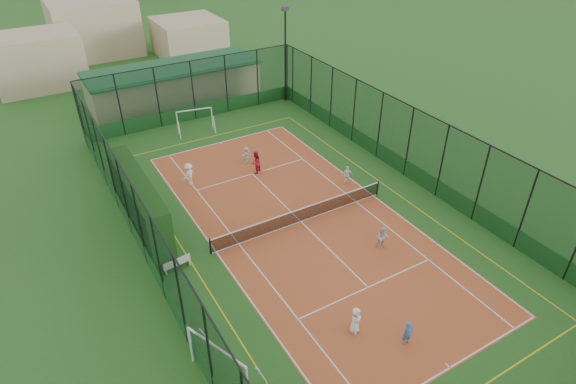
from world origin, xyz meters
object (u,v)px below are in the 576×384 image
(white_bench, at_px, (176,263))
(child_far_left, at_px, (189,174))
(futsal_goal_near, at_px, (218,364))
(child_far_right, at_px, (347,175))
(child_near_left, at_px, (355,320))
(child_far_back, at_px, (246,155))
(floodlight_ne, at_px, (285,56))
(futsal_goal_far, at_px, (195,121))
(child_near_right, at_px, (383,237))
(clubhouse, at_px, (174,83))
(child_near_mid, at_px, (408,333))
(coach, at_px, (256,162))

(white_bench, height_order, child_far_left, child_far_left)
(futsal_goal_near, distance_m, child_far_right, 16.57)
(child_far_left, bearing_deg, white_bench, 39.27)
(child_near_left, distance_m, child_far_left, 15.78)
(child_far_right, relative_size, child_far_back, 1.05)
(floodlight_ne, distance_m, futsal_goal_far, 10.18)
(futsal_goal_near, height_order, child_near_right, futsal_goal_near)
(clubhouse, xyz_separation_m, futsal_goal_far, (-0.88, -7.26, -0.65))
(child_near_right, bearing_deg, child_near_left, -107.83)
(child_far_back, bearing_deg, child_near_left, 51.13)
(child_near_mid, bearing_deg, floodlight_ne, 83.16)
(child_far_back, bearing_deg, futsal_goal_near, 30.52)
(futsal_goal_near, distance_m, child_far_back, 17.99)
(clubhouse, height_order, child_far_left, clubhouse)
(child_near_left, bearing_deg, white_bench, 98.88)
(child_near_left, distance_m, child_near_right, 6.30)
(floodlight_ne, bearing_deg, futsal_goal_far, -168.89)
(white_bench, distance_m, child_far_left, 8.44)
(child_far_right, bearing_deg, child_near_mid, 80.04)
(futsal_goal_far, xyz_separation_m, child_near_left, (-1.40, -23.01, -0.22))
(futsal_goal_far, bearing_deg, floodlight_ne, 21.68)
(child_near_left, distance_m, child_far_back, 16.56)
(clubhouse, relative_size, child_near_mid, 11.76)
(child_near_left, relative_size, child_near_right, 1.02)
(child_far_left, bearing_deg, coach, 142.55)
(futsal_goal_far, relative_size, child_near_right, 2.11)
(futsal_goal_near, relative_size, child_far_right, 2.46)
(floodlight_ne, xyz_separation_m, child_far_left, (-12.79, -9.21, -3.35))
(clubhouse, bearing_deg, futsal_goal_near, -106.19)
(child_near_left, xyz_separation_m, child_far_left, (-1.91, 15.66, 0.07))
(child_near_left, xyz_separation_m, child_far_back, (2.67, 16.34, -0.07))
(clubhouse, relative_size, coach, 9.32)
(futsal_goal_far, xyz_separation_m, child_far_right, (5.78, -12.63, -0.27))
(futsal_goal_near, xyz_separation_m, child_far_back, (8.97, 15.59, -0.40))
(child_near_mid, relative_size, child_far_back, 1.04)
(floodlight_ne, relative_size, child_near_right, 6.05)
(clubhouse, xyz_separation_m, child_near_mid, (-0.72, -31.97, -0.92))
(child_far_left, distance_m, child_far_right, 10.51)
(white_bench, relative_size, futsal_goal_near, 0.47)
(futsal_goal_far, relative_size, child_far_left, 1.88)
(child_far_right, bearing_deg, clubhouse, -61.14)
(white_bench, xyz_separation_m, futsal_goal_far, (6.92, 14.97, 0.50))
(child_far_right, distance_m, coach, 6.32)
(clubhouse, height_order, child_near_right, clubhouse)
(floodlight_ne, height_order, child_far_right, floodlight_ne)
(child_near_left, distance_m, child_near_mid, 2.30)
(clubhouse, relative_size, futsal_goal_far, 5.28)
(futsal_goal_near, distance_m, child_near_right, 11.64)
(coach, bearing_deg, child_near_right, 73.98)
(child_far_back, height_order, coach, coach)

